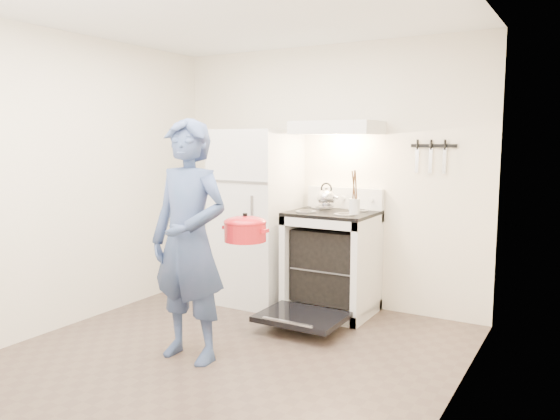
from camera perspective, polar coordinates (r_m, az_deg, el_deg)
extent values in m
plane|color=#4F4036|center=(4.13, -6.61, -15.53)|extent=(3.60, 3.60, 0.00)
cube|color=silver|center=(5.37, 4.76, 3.57)|extent=(3.20, 0.02, 2.50)
cube|color=silver|center=(5.38, -2.48, -0.69)|extent=(0.70, 0.70, 1.70)
cube|color=silver|center=(5.09, 5.44, -5.64)|extent=(0.76, 0.65, 0.92)
cube|color=black|center=(5.01, 5.50, -0.34)|extent=(0.76, 0.65, 0.03)
cube|color=silver|center=(5.25, 6.82, 1.27)|extent=(0.76, 0.07, 0.20)
cube|color=black|center=(4.67, 2.28, -11.10)|extent=(0.70, 0.54, 0.04)
cube|color=slate|center=(5.10, 5.44, -5.86)|extent=(0.60, 0.52, 0.01)
cube|color=silver|center=(5.03, 5.97, 8.54)|extent=(0.76, 0.50, 0.12)
cube|color=black|center=(4.98, 15.77, 6.48)|extent=(0.40, 0.02, 0.03)
cylinder|color=olive|center=(5.17, 5.70, -5.51)|extent=(0.35, 0.35, 0.02)
cylinder|color=silver|center=(4.63, 7.78, 0.37)|extent=(0.10, 0.10, 0.13)
imported|color=navy|center=(3.99, -9.48, -3.24)|extent=(0.64, 0.42, 1.75)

